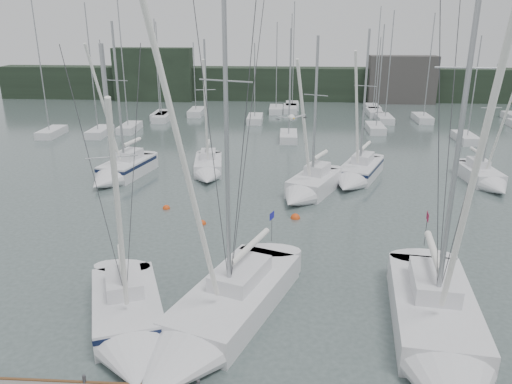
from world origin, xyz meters
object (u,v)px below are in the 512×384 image
(buoy_a, at_px, (202,224))
(sailboat_mid_e, at_px, (486,180))
(sailboat_mid_b, at_px, (208,170))
(sailboat_near_left, at_px, (129,326))
(sailboat_near_right, at_px, (442,343))
(sailboat_near_center, at_px, (208,327))
(sailboat_mid_c, at_px, (307,189))
(buoy_b, at_px, (295,218))
(buoy_c, at_px, (166,209))
(sailboat_mid_a, at_px, (119,172))
(sailboat_mid_d, at_px, (356,175))

(buoy_a, bearing_deg, sailboat_mid_e, 23.26)
(sailboat_mid_b, distance_m, buoy_a, 10.27)
(sailboat_near_left, xyz_separation_m, buoy_a, (0.96, 12.02, -0.56))
(sailboat_near_right, bearing_deg, sailboat_near_center, -176.26)
(sailboat_mid_c, relative_size, buoy_a, 23.36)
(sailboat_mid_b, height_order, sailboat_mid_e, sailboat_mid_b)
(sailboat_mid_e, bearing_deg, sailboat_near_right, -118.63)
(buoy_b, distance_m, buoy_c, 8.90)
(sailboat_mid_b, bearing_deg, sailboat_mid_a, -174.66)
(sailboat_mid_c, bearing_deg, sailboat_mid_e, 38.68)
(sailboat_near_center, xyz_separation_m, sailboat_mid_d, (8.58, 21.21, 0.02))
(sailboat_near_center, bearing_deg, sailboat_mid_e, 69.20)
(sailboat_mid_b, distance_m, sailboat_mid_e, 22.00)
(sailboat_mid_b, height_order, buoy_c, sailboat_mid_b)
(sailboat_near_right, height_order, buoy_a, sailboat_near_right)
(sailboat_mid_c, xyz_separation_m, sailboat_mid_d, (4.00, 3.83, -0.03))
(sailboat_near_left, bearing_deg, sailboat_mid_b, 69.70)
(sailboat_near_left, bearing_deg, buoy_b, 41.82)
(sailboat_near_left, height_order, sailboat_mid_c, sailboat_near_left)
(sailboat_near_left, xyz_separation_m, buoy_c, (-1.93, 14.54, -0.56))
(buoy_b, bearing_deg, sailboat_mid_c, 77.89)
(sailboat_mid_c, xyz_separation_m, buoy_b, (-0.89, -4.17, -0.61))
(sailboat_near_left, height_order, sailboat_mid_d, sailboat_mid_d)
(sailboat_mid_d, xyz_separation_m, sailboat_mid_e, (9.95, -0.39, -0.08))
(sailboat_near_center, bearing_deg, buoy_b, 95.30)
(sailboat_near_right, distance_m, buoy_a, 16.84)
(sailboat_mid_b, height_order, buoy_a, sailboat_mid_b)
(sailboat_near_right, distance_m, sailboat_mid_e, 23.36)
(sailboat_mid_d, bearing_deg, sailboat_mid_b, -162.22)
(sailboat_mid_a, bearing_deg, buoy_b, -13.80)
(sailboat_near_right, relative_size, buoy_c, 35.46)
(sailboat_near_right, height_order, sailboat_mid_c, sailboat_near_right)
(buoy_c, bearing_deg, sailboat_near_left, -82.44)
(sailboat_near_center, distance_m, sailboat_mid_e, 27.87)
(sailboat_near_center, bearing_deg, buoy_a, 121.55)
(sailboat_near_left, distance_m, buoy_c, 14.68)
(sailboat_near_right, relative_size, buoy_a, 35.22)
(sailboat_near_right, xyz_separation_m, sailboat_mid_b, (-12.52, 22.63, -0.11))
(sailboat_mid_a, distance_m, buoy_a, 11.91)
(sailboat_near_left, distance_m, sailboat_near_right, 12.30)
(sailboat_mid_a, distance_m, buoy_c, 8.11)
(sailboat_near_left, relative_size, sailboat_mid_c, 1.04)
(buoy_a, relative_size, buoy_c, 1.01)
(sailboat_near_center, bearing_deg, sailboat_near_right, 17.42)
(sailboat_near_center, distance_m, sailboat_mid_b, 22.35)
(sailboat_mid_e, height_order, buoy_b, sailboat_mid_e)
(sailboat_near_center, xyz_separation_m, buoy_c, (-5.13, 14.40, -0.56))
(sailboat_near_left, relative_size, buoy_b, 19.86)
(sailboat_mid_b, bearing_deg, buoy_c, -109.69)
(sailboat_mid_c, xyz_separation_m, buoy_c, (-9.71, -2.98, -0.61))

